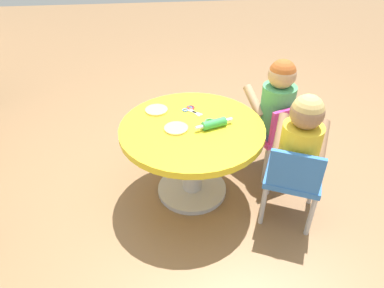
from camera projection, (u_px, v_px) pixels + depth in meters
name	position (u px, v px, depth m)	size (l,w,h in m)	color
ground_plane	(192.00, 190.00, 2.26)	(10.00, 10.00, 0.00)	olive
craft_table	(192.00, 144.00, 2.04)	(0.83, 0.83, 0.50)	silver
child_chair_left	(293.00, 177.00, 1.90)	(0.40, 0.40, 0.54)	#B7B7BC
seated_child_left	(301.00, 140.00, 1.80)	(0.43, 0.39, 0.51)	#3F4772
child_chair_right	(276.00, 132.00, 2.27)	(0.38, 0.38, 0.54)	#B7B7BC
seated_child_right	(278.00, 99.00, 2.16)	(0.42, 0.37, 0.51)	#3F4772
rolling_pin	(214.00, 124.00, 1.95)	(0.10, 0.22, 0.05)	green
craft_scissors	(191.00, 110.00, 2.11)	(0.14, 0.13, 0.01)	silver
playdough_blob_0	(156.00, 110.00, 2.11)	(0.14, 0.14, 0.01)	#F2CC72
playdough_blob_1	(176.00, 128.00, 1.94)	(0.14, 0.14, 0.01)	#F2CC72
cookie_cutter_0	(191.00, 108.00, 2.14)	(0.05, 0.05, 0.01)	red
cookie_cutter_1	(210.00, 121.00, 2.00)	(0.06, 0.06, 0.01)	#4CB259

